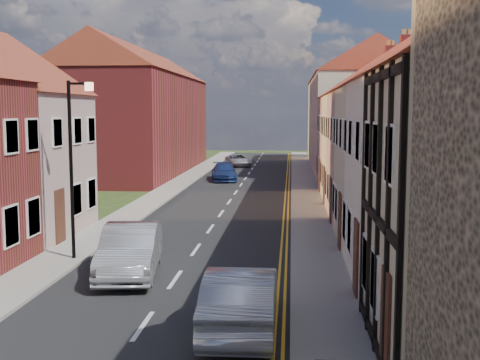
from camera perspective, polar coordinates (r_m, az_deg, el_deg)
road at (r=30.21m, az=-1.81°, el=-3.20°), size 7.00×90.00×0.02m
pavement_left at (r=31.02m, az=-9.92°, el=-2.95°), size 1.80×90.00×0.12m
pavement_right at (r=30.02m, az=6.57°, el=-3.21°), size 1.80×90.00×0.12m
cottage_r_cream_mid at (r=23.80m, az=19.09°, el=4.66°), size 8.30×5.20×9.00m
cottage_r_pink at (r=29.07m, az=16.49°, el=5.00°), size 8.30×6.00×9.00m
cottage_r_white_far at (r=34.38m, az=14.69°, el=5.25°), size 8.30×5.20×9.00m
cottage_r_cream_far at (r=39.71m, az=13.37°, el=5.41°), size 8.30×6.00×9.00m
block_right_far at (r=54.89m, az=11.05°, el=6.57°), size 8.30×24.20×10.50m
block_left_far at (r=51.20m, az=-9.63°, el=6.61°), size 8.30×24.20×10.50m
lamppost at (r=20.95m, az=-15.52°, el=2.00°), size 0.88×0.15×6.00m
car_mid at (r=19.21m, az=-10.36°, el=-6.58°), size 2.32×4.93×1.56m
car_far at (r=44.73m, az=-1.53°, el=0.75°), size 2.44×4.59×1.27m
car_distant at (r=56.57m, az=-0.18°, el=1.90°), size 3.04×4.53×1.15m
car_mid_b at (r=14.30m, az=0.14°, el=-11.16°), size 1.65×4.60×1.51m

